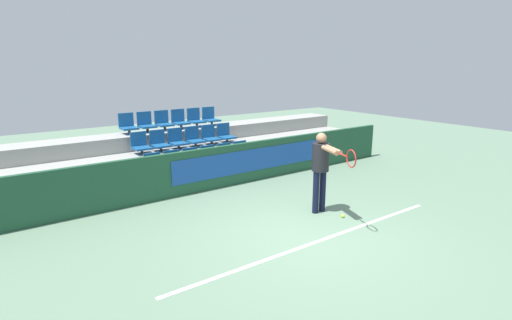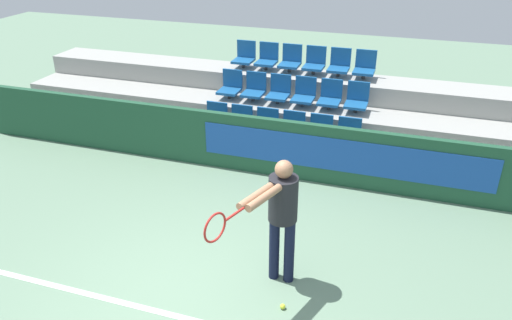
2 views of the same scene
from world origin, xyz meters
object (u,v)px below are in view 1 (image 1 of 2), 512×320
at_px(stadium_chair_7, 159,142).
at_px(stadium_chair_12, 128,125).
at_px(stadium_chair_14, 163,122).
at_px(stadium_chair_2, 193,161).
at_px(stadium_chair_10, 210,136).
at_px(stadium_chair_13, 146,123).
at_px(stadium_chair_5, 242,153).
at_px(stadium_chair_16, 195,119).
at_px(stadium_chair_6, 140,145).
at_px(stadium_chair_15, 180,120).
at_px(stadium_chair_3, 210,158).
at_px(stadium_chair_9, 194,138).
at_px(stadium_chair_0, 155,167).
at_px(stadium_chair_1, 174,164).
at_px(stadium_chair_17, 210,118).
at_px(stadium_chair_4, 227,155).
at_px(stadium_chair_8, 177,140).
at_px(stadium_chair_11, 226,134).
at_px(tennis_player, 322,164).
at_px(tennis_ball, 343,216).

relative_size(stadium_chair_7, stadium_chair_12, 1.00).
bearing_deg(stadium_chair_14, stadium_chair_12, 180.00).
height_order(stadium_chair_2, stadium_chair_10, stadium_chair_10).
bearing_deg(stadium_chair_13, stadium_chair_12, 180.00).
bearing_deg(stadium_chair_5, stadium_chair_7, 156.90).
height_order(stadium_chair_5, stadium_chair_16, stadium_chair_16).
relative_size(stadium_chair_6, stadium_chair_15, 1.00).
xyz_separation_m(stadium_chair_3, stadium_chair_9, (0.00, 0.86, 0.39)).
relative_size(stadium_chair_3, stadium_chair_9, 1.00).
height_order(stadium_chair_0, stadium_chair_13, stadium_chair_13).
distance_m(stadium_chair_2, stadium_chair_3, 0.51).
distance_m(stadium_chair_1, stadium_chair_17, 2.78).
relative_size(stadium_chair_4, stadium_chair_9, 1.00).
relative_size(stadium_chair_3, stadium_chair_8, 1.00).
height_order(stadium_chair_5, stadium_chair_7, stadium_chair_7).
relative_size(stadium_chair_7, stadium_chair_17, 1.00).
distance_m(stadium_chair_1, stadium_chair_14, 1.96).
bearing_deg(stadium_chair_0, stadium_chair_11, 18.84).
distance_m(stadium_chair_8, stadium_chair_11, 1.52).
xyz_separation_m(stadium_chair_6, stadium_chair_15, (1.52, 0.86, 0.39)).
height_order(stadium_chair_13, stadium_chair_16, same).
distance_m(stadium_chair_14, tennis_player, 5.22).
distance_m(stadium_chair_12, tennis_player, 5.55).
xyz_separation_m(stadium_chair_0, stadium_chair_11, (2.53, 0.86, 0.39)).
bearing_deg(stadium_chair_12, stadium_chair_5, -34.31).
xyz_separation_m(stadium_chair_6, tennis_player, (2.21, -4.21, 0.04)).
bearing_deg(stadium_chair_10, stadium_chair_13, 150.38).
distance_m(stadium_chair_7, stadium_chair_11, 2.03).
bearing_deg(stadium_chair_15, tennis_player, -82.21).
xyz_separation_m(stadium_chair_7, tennis_ball, (1.89, -4.67, -0.98)).
relative_size(stadium_chair_6, stadium_chair_14, 1.00).
bearing_deg(stadium_chair_8, stadium_chair_14, 90.00).
bearing_deg(stadium_chair_8, stadium_chair_5, -29.62).
distance_m(stadium_chair_12, stadium_chair_17, 2.53).
relative_size(stadium_chair_2, stadium_chair_4, 1.00).
bearing_deg(tennis_player, stadium_chair_12, 132.75).
relative_size(stadium_chair_11, stadium_chair_13, 1.00).
height_order(stadium_chair_0, stadium_chair_14, stadium_chair_14).
relative_size(stadium_chair_1, stadium_chair_6, 1.00).
bearing_deg(stadium_chair_0, stadium_chair_16, 40.46).
height_order(stadium_chair_4, stadium_chair_13, stadium_chair_13).
height_order(stadium_chair_14, stadium_chair_16, same).
bearing_deg(stadium_chair_10, stadium_chair_4, -90.00).
height_order(stadium_chair_1, stadium_chair_2, same).
height_order(stadium_chair_12, stadium_chair_16, same).
height_order(stadium_chair_2, stadium_chair_3, same).
distance_m(stadium_chair_6, stadium_chair_9, 1.52).
distance_m(stadium_chair_6, stadium_chair_10, 2.03).
relative_size(stadium_chair_10, tennis_player, 0.32).
relative_size(stadium_chair_0, tennis_ball, 8.20).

